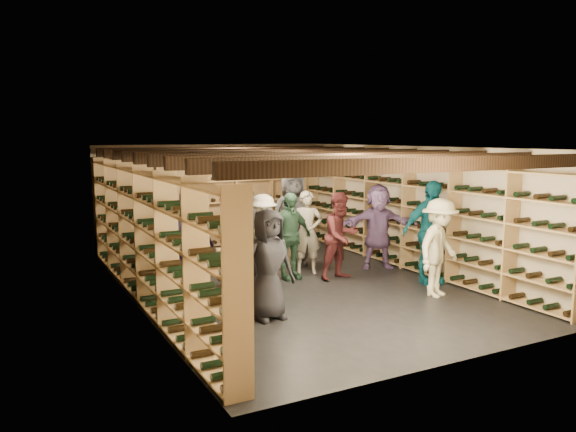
{
  "coord_description": "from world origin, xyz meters",
  "views": [
    {
      "loc": [
        -4.54,
        -8.59,
        2.59
      ],
      "look_at": [
        0.02,
        0.2,
        1.18
      ],
      "focal_mm": 35.0,
      "sensor_mm": 36.0,
      "label": 1
    }
  ],
  "objects_px": {
    "person_2": "(243,240)",
    "person_12": "(293,218)",
    "crate_stack_left": "(195,260)",
    "crate_loose": "(228,253)",
    "person_3": "(439,248)",
    "person_0": "(268,264)",
    "person_10": "(289,236)",
    "person_11": "(378,226)",
    "person_7": "(307,232)",
    "crate_stack_right": "(278,254)",
    "person_9": "(262,235)",
    "person_8": "(341,236)",
    "person_6": "(192,232)",
    "person_1": "(246,246)",
    "person_4": "(430,232)",
    "person_5": "(234,234)"
  },
  "relations": [
    {
      "from": "crate_stack_left",
      "to": "person_3",
      "type": "relative_size",
      "value": 0.37
    },
    {
      "from": "person_5",
      "to": "person_7",
      "type": "distance_m",
      "value": 1.41
    },
    {
      "from": "crate_stack_right",
      "to": "person_10",
      "type": "relative_size",
      "value": 0.36
    },
    {
      "from": "person_7",
      "to": "person_10",
      "type": "bearing_deg",
      "value": -131.51
    },
    {
      "from": "person_6",
      "to": "person_10",
      "type": "relative_size",
      "value": 1.08
    },
    {
      "from": "person_2",
      "to": "person_11",
      "type": "relative_size",
      "value": 1.01
    },
    {
      "from": "person_5",
      "to": "person_8",
      "type": "distance_m",
      "value": 1.95
    },
    {
      "from": "person_2",
      "to": "person_3",
      "type": "distance_m",
      "value": 3.25
    },
    {
      "from": "person_1",
      "to": "person_3",
      "type": "xyz_separation_m",
      "value": [
        3.0,
        -0.91,
        -0.14
      ]
    },
    {
      "from": "person_0",
      "to": "person_1",
      "type": "distance_m",
      "value": 0.68
    },
    {
      "from": "crate_stack_right",
      "to": "person_12",
      "type": "height_order",
      "value": "person_12"
    },
    {
      "from": "person_6",
      "to": "person_11",
      "type": "height_order",
      "value": "person_6"
    },
    {
      "from": "person_0",
      "to": "person_2",
      "type": "relative_size",
      "value": 0.94
    },
    {
      "from": "crate_stack_right",
      "to": "person_8",
      "type": "relative_size",
      "value": 0.36
    },
    {
      "from": "crate_stack_right",
      "to": "person_9",
      "type": "height_order",
      "value": "person_9"
    },
    {
      "from": "person_6",
      "to": "person_11",
      "type": "bearing_deg",
      "value": -38.42
    },
    {
      "from": "crate_stack_left",
      "to": "person_0",
      "type": "xyz_separation_m",
      "value": [
        0.08,
        -3.11,
        0.54
      ]
    },
    {
      "from": "person_10",
      "to": "person_5",
      "type": "bearing_deg",
      "value": 143.27
    },
    {
      "from": "person_9",
      "to": "person_8",
      "type": "bearing_deg",
      "value": -58.45
    },
    {
      "from": "person_8",
      "to": "person_11",
      "type": "relative_size",
      "value": 0.95
    },
    {
      "from": "person_0",
      "to": "person_11",
      "type": "relative_size",
      "value": 0.95
    },
    {
      "from": "crate_loose",
      "to": "person_11",
      "type": "relative_size",
      "value": 0.3
    },
    {
      "from": "person_0",
      "to": "person_11",
      "type": "bearing_deg",
      "value": 23.45
    },
    {
      "from": "crate_stack_right",
      "to": "person_0",
      "type": "relative_size",
      "value": 0.36
    },
    {
      "from": "crate_stack_left",
      "to": "crate_loose",
      "type": "relative_size",
      "value": 1.18
    },
    {
      "from": "crate_loose",
      "to": "person_9",
      "type": "relative_size",
      "value": 0.33
    },
    {
      "from": "crate_stack_right",
      "to": "person_7",
      "type": "relative_size",
      "value": 0.36
    },
    {
      "from": "crate_loose",
      "to": "person_9",
      "type": "distance_m",
      "value": 1.99
    },
    {
      "from": "person_2",
      "to": "person_12",
      "type": "relative_size",
      "value": 0.89
    },
    {
      "from": "person_10",
      "to": "person_9",
      "type": "bearing_deg",
      "value": 120.02
    },
    {
      "from": "person_0",
      "to": "person_3",
      "type": "bearing_deg",
      "value": -10.5
    },
    {
      "from": "person_11",
      "to": "crate_loose",
      "type": "bearing_deg",
      "value": 158.71
    },
    {
      "from": "person_2",
      "to": "person_0",
      "type": "bearing_deg",
      "value": -82.19
    },
    {
      "from": "person_1",
      "to": "person_4",
      "type": "distance_m",
      "value": 3.45
    },
    {
      "from": "person_12",
      "to": "person_11",
      "type": "bearing_deg",
      "value": -30.14
    },
    {
      "from": "crate_stack_left",
      "to": "person_0",
      "type": "bearing_deg",
      "value": -88.51
    },
    {
      "from": "person_10",
      "to": "person_12",
      "type": "height_order",
      "value": "person_12"
    },
    {
      "from": "person_8",
      "to": "person_7",
      "type": "bearing_deg",
      "value": 108.78
    },
    {
      "from": "person_7",
      "to": "crate_stack_right",
      "type": "bearing_deg",
      "value": 130.43
    },
    {
      "from": "person_3",
      "to": "person_8",
      "type": "bearing_deg",
      "value": 94.61
    },
    {
      "from": "crate_loose",
      "to": "person_12",
      "type": "relative_size",
      "value": 0.26
    },
    {
      "from": "person_9",
      "to": "person_0",
      "type": "bearing_deg",
      "value": -134.8
    },
    {
      "from": "person_2",
      "to": "person_3",
      "type": "bearing_deg",
      "value": -17.03
    },
    {
      "from": "person_7",
      "to": "person_10",
      "type": "distance_m",
      "value": 0.55
    },
    {
      "from": "person_4",
      "to": "person_7",
      "type": "height_order",
      "value": "person_4"
    },
    {
      "from": "person_3",
      "to": "person_6",
      "type": "height_order",
      "value": "person_6"
    },
    {
      "from": "person_8",
      "to": "person_9",
      "type": "height_order",
      "value": "person_8"
    },
    {
      "from": "person_10",
      "to": "person_11",
      "type": "distance_m",
      "value": 1.96
    },
    {
      "from": "person_7",
      "to": "person_11",
      "type": "xyz_separation_m",
      "value": [
        1.45,
        -0.26,
        0.05
      ]
    },
    {
      "from": "person_6",
      "to": "person_12",
      "type": "bearing_deg",
      "value": -20.06
    }
  ]
}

